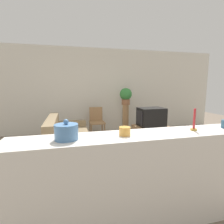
% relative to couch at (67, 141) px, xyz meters
% --- Properties ---
extents(ground_plane, '(14.00, 14.00, 0.00)m').
position_rel_couch_xyz_m(ground_plane, '(0.76, -1.53, -0.29)').
color(ground_plane, '#756656').
extents(wall_back, '(9.00, 0.06, 2.70)m').
position_rel_couch_xyz_m(wall_back, '(0.76, 1.90, 1.06)').
color(wall_back, silver).
rests_on(wall_back, ground_plane).
extents(couch, '(0.88, 1.61, 0.82)m').
position_rel_couch_xyz_m(couch, '(0.00, 0.00, 0.00)').
color(couch, '#847051').
rests_on(couch, ground_plane).
extents(tv_stand, '(0.89, 0.59, 0.44)m').
position_rel_couch_xyz_m(tv_stand, '(2.20, 0.36, -0.08)').
color(tv_stand, '#9E754C').
rests_on(tv_stand, ground_plane).
extents(television, '(0.68, 0.51, 0.49)m').
position_rel_couch_xyz_m(television, '(2.19, 0.36, 0.39)').
color(television, black).
rests_on(television, tv_stand).
extents(wooden_chair, '(0.44, 0.44, 0.86)m').
position_rel_couch_xyz_m(wooden_chair, '(0.86, 1.27, 0.19)').
color(wooden_chair, '#9E754C').
rests_on(wooden_chair, ground_plane).
extents(plant_stand, '(0.20, 0.20, 0.92)m').
position_rel_couch_xyz_m(plant_stand, '(1.79, 1.32, 0.17)').
color(plant_stand, '#9E754C').
rests_on(plant_stand, ground_plane).
extents(potted_plant, '(0.37, 0.37, 0.51)m').
position_rel_couch_xyz_m(potted_plant, '(1.79, 1.32, 0.91)').
color(potted_plant, '#8E5B3D').
rests_on(potted_plant, plant_stand).
extents(foreground_counter, '(2.63, 0.44, 1.01)m').
position_rel_couch_xyz_m(foreground_counter, '(0.76, -2.21, 0.21)').
color(foreground_counter, silver).
rests_on(foreground_counter, ground_plane).
extents(decorative_bowl, '(0.22, 0.22, 0.19)m').
position_rel_couch_xyz_m(decorative_bowl, '(0.04, -2.21, 0.79)').
color(decorative_bowl, '#4C7AAD').
rests_on(decorative_bowl, foreground_counter).
extents(candle_jar, '(0.12, 0.12, 0.09)m').
position_rel_couch_xyz_m(candle_jar, '(0.61, -2.21, 0.76)').
color(candle_jar, gold).
rests_on(candle_jar, foreground_counter).
extents(candlestick, '(0.07, 0.07, 0.25)m').
position_rel_couch_xyz_m(candlestick, '(1.42, -2.21, 0.80)').
color(candlestick, '#B7933D').
rests_on(candlestick, foreground_counter).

